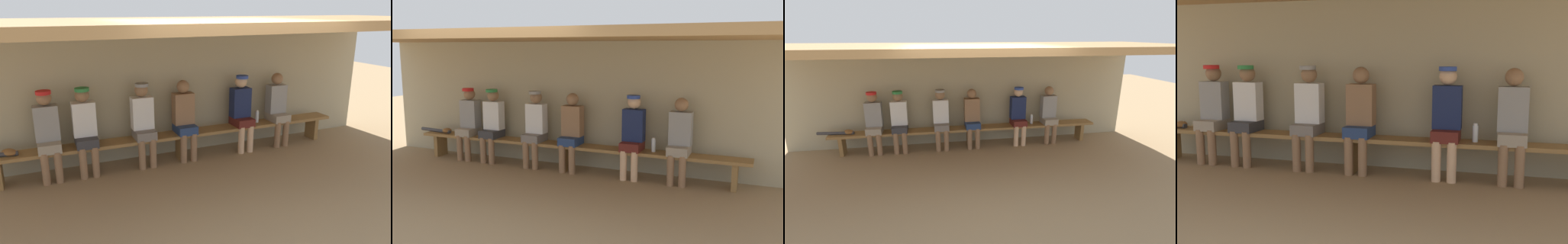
# 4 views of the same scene
# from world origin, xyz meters

# --- Properties ---
(ground_plane) EXTENTS (24.00, 24.00, 0.00)m
(ground_plane) POSITION_xyz_m (0.00, 0.00, 0.00)
(ground_plane) COLOR #937754
(back_wall) EXTENTS (8.00, 0.20, 2.20)m
(back_wall) POSITION_xyz_m (0.00, 2.00, 1.10)
(back_wall) COLOR tan
(back_wall) RESTS_ON ground
(bench) EXTENTS (6.00, 0.36, 0.46)m
(bench) POSITION_xyz_m (0.00, 1.55, 0.39)
(bench) COLOR olive
(bench) RESTS_ON ground
(player_middle) EXTENTS (0.34, 0.42, 1.34)m
(player_middle) POSITION_xyz_m (-2.05, 1.55, 0.75)
(player_middle) COLOR gray
(player_middle) RESTS_ON ground
(player_in_blue) EXTENTS (0.34, 0.42, 1.34)m
(player_in_blue) POSITION_xyz_m (1.92, 1.55, 0.73)
(player_in_blue) COLOR gray
(player_in_blue) RESTS_ON ground
(player_leftmost) EXTENTS (0.34, 0.42, 1.34)m
(player_leftmost) POSITION_xyz_m (1.16, 1.55, 0.75)
(player_leftmost) COLOR #591E19
(player_leftmost) RESTS_ON ground
(player_in_white) EXTENTS (0.34, 0.42, 1.34)m
(player_in_white) POSITION_xyz_m (-1.52, 1.55, 0.75)
(player_in_white) COLOR #333338
(player_in_white) RESTS_ON ground
(player_with_sunglasses) EXTENTS (0.34, 0.42, 1.34)m
(player_with_sunglasses) POSITION_xyz_m (-0.62, 1.55, 0.75)
(player_with_sunglasses) COLOR slate
(player_with_sunglasses) RESTS_ON ground
(player_near_post) EXTENTS (0.34, 0.42, 1.34)m
(player_near_post) POSITION_xyz_m (0.08, 1.55, 0.73)
(player_near_post) COLOR navy
(player_near_post) RESTS_ON ground
(water_bottle_green) EXTENTS (0.07, 0.07, 0.22)m
(water_bottle_green) POSITION_xyz_m (1.50, 1.58, 0.57)
(water_bottle_green) COLOR silver
(water_bottle_green) RESTS_ON bench
(baseball_glove_dark_brown) EXTENTS (0.29, 0.29, 0.09)m
(baseball_glove_dark_brown) POSITION_xyz_m (-2.59, 1.56, 0.51)
(baseball_glove_dark_brown) COLOR brown
(baseball_glove_dark_brown) RESTS_ON bench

